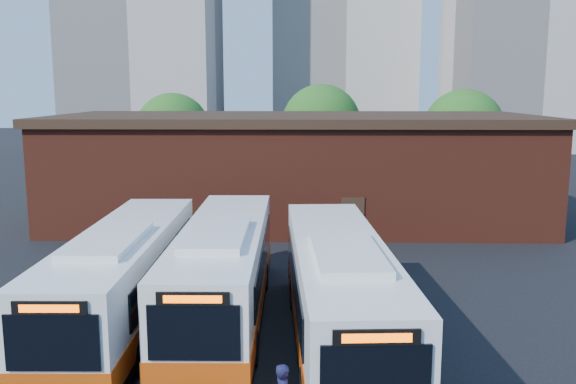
{
  "coord_description": "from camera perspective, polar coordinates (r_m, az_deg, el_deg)",
  "views": [
    {
      "loc": [
        0.32,
        -16.97,
        7.87
      ],
      "look_at": [
        -0.22,
        7.86,
        3.7
      ],
      "focal_mm": 38.0,
      "sensor_mm": 36.0,
      "label": 1
    }
  ],
  "objects": [
    {
      "name": "depot_building",
      "position": [
        37.25,
        0.74,
        2.42
      ],
      "size": [
        28.6,
        12.6,
        6.4
      ],
      "color": "maroon",
      "rests_on": "ground"
    },
    {
      "name": "ground",
      "position": [
        18.7,
        0.15,
        -15.34
      ],
      "size": [
        220.0,
        220.0,
        0.0
      ],
      "primitive_type": "plane",
      "color": "black"
    },
    {
      "name": "bus_west",
      "position": [
        21.12,
        -15.06,
        -8.12
      ],
      "size": [
        2.88,
        12.85,
        3.48
      ],
      "rotation": [
        0.0,
        0.0,
        0.02
      ],
      "color": "white",
      "rests_on": "ground"
    },
    {
      "name": "tree_east",
      "position": [
        49.71,
        16.09,
        5.66
      ],
      "size": [
        6.24,
        6.24,
        7.96
      ],
      "color": "#382314",
      "rests_on": "ground"
    },
    {
      "name": "tree_west",
      "position": [
        50.14,
        -10.7,
        5.68
      ],
      "size": [
        6.0,
        6.0,
        7.65
      ],
      "color": "#382314",
      "rests_on": "ground"
    },
    {
      "name": "bus_mideast",
      "position": [
        18.86,
        4.82,
        -9.86
      ],
      "size": [
        3.39,
        13.18,
        3.56
      ],
      "rotation": [
        0.0,
        0.0,
        0.05
      ],
      "color": "white",
      "rests_on": "ground"
    },
    {
      "name": "bus_midwest",
      "position": [
        21.09,
        -6.04,
        -7.81
      ],
      "size": [
        2.85,
        13.0,
        3.53
      ],
      "rotation": [
        0.0,
        0.0,
        0.01
      ],
      "color": "white",
      "rests_on": "ground"
    },
    {
      "name": "tree_mid",
      "position": [
        51.07,
        3.14,
        6.39
      ],
      "size": [
        6.56,
        6.56,
        8.36
      ],
      "color": "#382314",
      "rests_on": "ground"
    }
  ]
}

